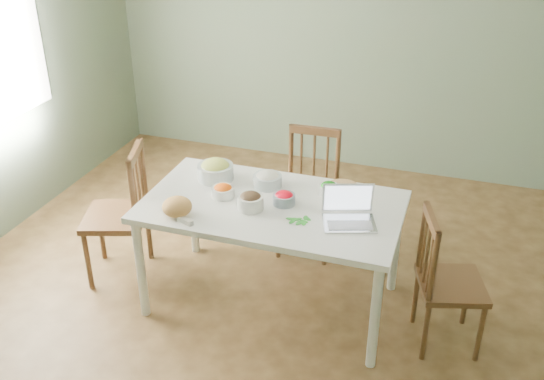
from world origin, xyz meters
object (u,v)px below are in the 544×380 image
(bowl_squash, at_px, (215,170))
(laptop, at_px, (350,209))
(chair_far, at_px, (308,195))
(chair_left, at_px, (115,214))
(dining_table, at_px, (272,254))
(bread_boule, at_px, (177,207))
(chair_right, at_px, (452,282))

(bowl_squash, bearing_deg, laptop, -16.94)
(chair_far, height_order, laptop, laptop)
(chair_left, distance_m, bowl_squash, 0.81)
(dining_table, distance_m, bowl_squash, 0.70)
(bread_boule, distance_m, laptop, 1.06)
(chair_left, relative_size, chair_right, 1.10)
(dining_table, relative_size, bread_boule, 8.91)
(laptop, bearing_deg, dining_table, 150.76)
(chair_far, height_order, chair_left, chair_left)
(dining_table, height_order, bread_boule, bread_boule)
(chair_left, distance_m, bread_boule, 0.79)
(bread_boule, bearing_deg, chair_left, 156.29)
(bread_boule, distance_m, bowl_squash, 0.53)
(dining_table, relative_size, chair_right, 1.81)
(chair_far, relative_size, chair_right, 1.05)
(dining_table, height_order, laptop, laptop)
(bread_boule, bearing_deg, bowl_squash, 86.71)
(dining_table, xyz_separation_m, chair_right, (1.17, -0.04, 0.07))
(chair_far, relative_size, chair_left, 0.96)
(chair_right, xyz_separation_m, bowl_squash, (-1.65, 0.25, 0.39))
(dining_table, xyz_separation_m, chair_left, (-1.17, -0.03, 0.12))
(chair_left, bearing_deg, chair_far, 103.03)
(laptop, bearing_deg, bread_boule, 173.41)
(chair_left, bearing_deg, chair_right, 71.61)
(laptop, bearing_deg, chair_left, 158.97)
(dining_table, distance_m, bread_boule, 0.75)
(bowl_squash, xyz_separation_m, laptop, (1.00, -0.31, 0.04))
(chair_far, relative_size, bread_boule, 5.19)
(chair_left, bearing_deg, laptop, 69.55)
(chair_far, relative_size, bowl_squash, 3.91)
(bowl_squash, height_order, laptop, laptop)
(dining_table, bearing_deg, chair_far, 85.97)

